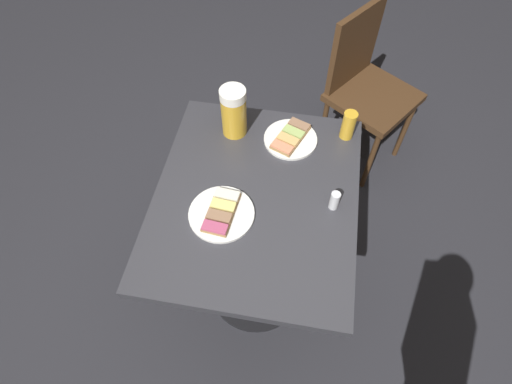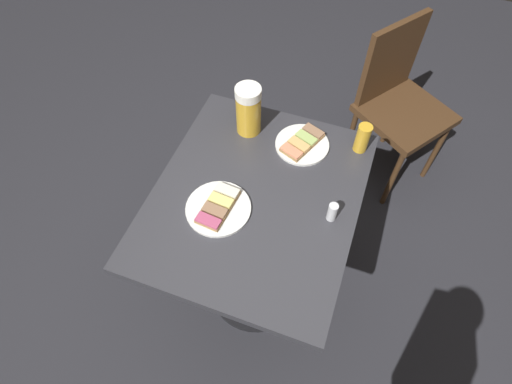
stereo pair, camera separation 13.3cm
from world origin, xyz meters
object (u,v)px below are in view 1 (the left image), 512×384
object	(u,v)px
plate_far	(291,138)
cafe_chair	(365,83)
salt_shaker	(334,202)
plate_near	(221,213)
beer_glass_small	(348,125)
beer_mug	(233,111)

from	to	relation	value
plate_far	cafe_chair	bearing A→B (deg)	-114.16
salt_shaker	cafe_chair	xyz separation A→B (m)	(-0.14, -0.95, -0.31)
plate_near	plate_far	xyz separation A→B (m)	(-0.17, -0.35, 0.00)
plate_near	cafe_chair	bearing A→B (deg)	-115.00
plate_near	cafe_chair	world-z (taller)	cafe_chair
cafe_chair	plate_near	bearing A→B (deg)	10.12
beer_glass_small	cafe_chair	size ratio (longest dim) A/B	0.13
salt_shaker	beer_mug	bearing A→B (deg)	-36.25
beer_glass_small	salt_shaker	size ratio (longest dim) A/B	1.58
cafe_chair	beer_glass_small	bearing A→B (deg)	24.80
plate_far	cafe_chair	distance (m)	0.81
plate_far	salt_shaker	size ratio (longest dim) A/B	2.74
plate_near	salt_shaker	world-z (taller)	salt_shaker
plate_near	cafe_chair	distance (m)	1.19
plate_far	beer_mug	world-z (taller)	beer_mug
beer_glass_small	salt_shaker	xyz separation A→B (m)	(0.03, 0.32, -0.02)
plate_far	beer_glass_small	distance (m)	0.21
salt_shaker	cafe_chair	world-z (taller)	cafe_chair
plate_far	salt_shaker	distance (m)	0.31
beer_mug	salt_shaker	world-z (taller)	beer_mug
salt_shaker	beer_glass_small	bearing A→B (deg)	-94.56
beer_mug	cafe_chair	bearing A→B (deg)	-127.37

